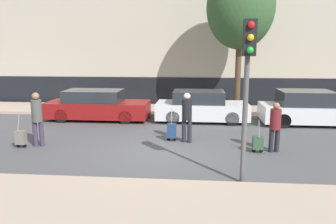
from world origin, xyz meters
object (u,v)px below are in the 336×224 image
at_px(parked_car_1, 201,107).
at_px(pedestrian_center, 187,114).
at_px(pedestrian_left, 37,116).
at_px(traffic_light, 248,70).
at_px(parked_car_0, 97,106).
at_px(parked_bicycle, 211,102).
at_px(bare_tree_near_crossing, 240,8).
at_px(trolley_left, 21,138).
at_px(trolley_right, 258,143).
at_px(pedestrian_right, 275,124).
at_px(parked_car_2, 307,109).
at_px(trolley_center, 172,131).

height_order(parked_car_1, pedestrian_center, pedestrian_center).
distance_m(pedestrian_left, traffic_light, 7.13).
xyz_separation_m(parked_car_0, parked_bicycle, (5.35, 2.43, -0.16)).
bearing_deg(parked_car_1, bare_tree_near_crossing, 43.89).
distance_m(parked_car_1, bare_tree_near_crossing, 5.13).
height_order(parked_car_0, trolley_left, parked_car_0).
height_order(parked_car_0, trolley_right, parked_car_0).
bearing_deg(traffic_light, pedestrian_right, 63.72).
distance_m(parked_car_1, pedestrian_center, 3.58).
xyz_separation_m(parked_car_1, trolley_left, (-5.98, -4.66, -0.31)).
relative_size(pedestrian_center, trolley_right, 1.64).
height_order(pedestrian_center, pedestrian_right, pedestrian_center).
relative_size(parked_car_0, parked_car_2, 1.17).
bearing_deg(bare_tree_near_crossing, traffic_light, -95.51).
xyz_separation_m(trolley_left, trolley_center, (4.91, 1.25, 0.03)).
bearing_deg(trolley_left, parked_car_1, 37.93).
height_order(pedestrian_left, traffic_light, traffic_light).
xyz_separation_m(parked_car_1, pedestrian_center, (-0.53, -3.52, 0.35)).
bearing_deg(parked_bicycle, parked_car_2, -32.19).
bearing_deg(pedestrian_right, traffic_light, -131.03).
relative_size(trolley_left, parked_bicycle, 0.62).
distance_m(parked_car_2, trolley_center, 6.51).
bearing_deg(pedestrian_center, parked_car_0, 153.28).
relative_size(pedestrian_right, bare_tree_near_crossing, 0.23).
relative_size(pedestrian_left, pedestrian_center, 1.04).
bearing_deg(parked_bicycle, parked_car_1, -103.52).
height_order(trolley_center, pedestrian_right, pedestrian_right).
distance_m(trolley_left, bare_tree_near_crossing, 11.13).
height_order(trolley_left, parked_bicycle, trolley_left).
height_order(trolley_center, bare_tree_near_crossing, bare_tree_near_crossing).
relative_size(pedestrian_left, trolley_right, 1.71).
height_order(pedestrian_left, pedestrian_right, pedestrian_left).
bearing_deg(parked_car_0, trolley_center, -41.70).
relative_size(trolley_right, bare_tree_near_crossing, 0.15).
bearing_deg(parked_car_0, bare_tree_near_crossing, 15.39).
height_order(pedestrian_center, traffic_light, traffic_light).
xyz_separation_m(parked_car_1, pedestrian_right, (2.27, -4.38, 0.25)).
height_order(parked_car_1, trolley_center, parked_car_1).
xyz_separation_m(pedestrian_center, traffic_light, (1.47, -3.55, 1.75)).
xyz_separation_m(trolley_left, bare_tree_near_crossing, (7.76, 6.38, 4.80)).
distance_m(parked_car_0, trolley_center, 4.99).
bearing_deg(parked_car_1, trolley_left, -142.07).
bearing_deg(parked_bicycle, pedestrian_right, -75.75).
distance_m(trolley_center, bare_tree_near_crossing, 7.56).
distance_m(pedestrian_center, bare_tree_near_crossing, 7.07).
relative_size(parked_car_1, trolley_right, 3.87).
bearing_deg(pedestrian_center, parked_car_2, 45.17).
relative_size(parked_car_1, parked_car_2, 1.03).
bearing_deg(traffic_light, trolley_right, 72.64).
xyz_separation_m(trolley_right, parked_bicycle, (-1.17, 6.85, 0.17)).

